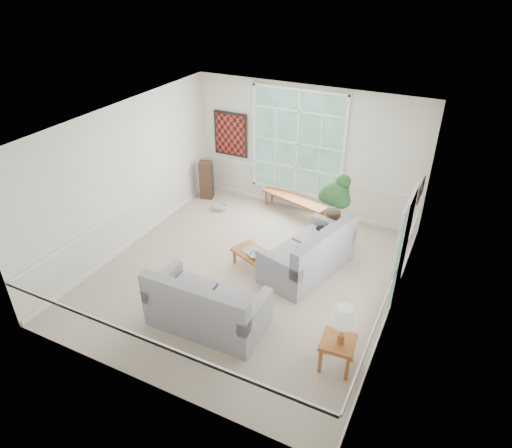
{
  "coord_description": "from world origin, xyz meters",
  "views": [
    {
      "loc": [
        3.34,
        -6.37,
        5.4
      ],
      "look_at": [
        0.1,
        0.2,
        1.05
      ],
      "focal_mm": 32.0,
      "sensor_mm": 36.0,
      "label": 1
    }
  ],
  "objects": [
    {
      "name": "floor_speaker",
      "position": [
        -2.4,
        2.44,
        0.5
      ],
      "size": [
        0.36,
        0.31,
        0.99
      ],
      "primitive_type": "cube",
      "rotation": [
        0.0,
        0.0,
        0.26
      ],
      "color": "#422C1D",
      "rests_on": "floor"
    },
    {
      "name": "houseplant",
      "position": [
        1.11,
        1.78,
        1.06
      ],
      "size": [
        0.88,
        0.88,
        1.09
      ],
      "primitive_type": null,
      "rotation": [
        0.0,
        0.0,
        0.57
      ],
      "color": "#244D23",
      "rests_on": "end_table"
    },
    {
      "name": "wall_back",
      "position": [
        0.0,
        3.0,
        1.5
      ],
      "size": [
        5.5,
        0.02,
        3.0
      ],
      "primitive_type": "cube",
      "color": "silver",
      "rests_on": "ground"
    },
    {
      "name": "loveseat_front",
      "position": [
        0.06,
        -1.52,
        0.52
      ],
      "size": [
        1.92,
        1.01,
        1.03
      ],
      "primitive_type": "cube",
      "rotation": [
        0.0,
        0.0,
        0.01
      ],
      "color": "gray",
      "rests_on": "floor"
    },
    {
      "name": "entry_door",
      "position": [
        2.71,
        0.6,
        1.05
      ],
      "size": [
        0.08,
        0.9,
        2.1
      ],
      "primitive_type": "cube",
      "color": "white",
      "rests_on": "floor"
    },
    {
      "name": "pet_bed",
      "position": [
        -1.79,
        2.04,
        0.06
      ],
      "size": [
        0.46,
        0.46,
        0.11
      ],
      "primitive_type": "cylinder",
      "rotation": [
        0.0,
        0.0,
        -0.26
      ],
      "color": "gray",
      "rests_on": "floor"
    },
    {
      "name": "side_table",
      "position": [
        2.27,
        -1.47,
        0.26
      ],
      "size": [
        0.54,
        0.54,
        0.51
      ],
      "primitive_type": "cube",
      "rotation": [
        0.0,
        0.0,
        0.08
      ],
      "color": "brown",
      "rests_on": "floor"
    },
    {
      "name": "door_sidelight",
      "position": [
        2.71,
        -0.03,
        1.15
      ],
      "size": [
        0.08,
        0.26,
        1.9
      ],
      "primitive_type": "cube",
      "color": "white",
      "rests_on": "wall_right"
    },
    {
      "name": "loveseat_right",
      "position": [
        1.0,
        0.62,
        0.52
      ],
      "size": [
        1.46,
        2.1,
        1.03
      ],
      "primitive_type": "cube",
      "rotation": [
        0.0,
        0.0,
        -0.27
      ],
      "color": "gray",
      "rests_on": "floor"
    },
    {
      "name": "wall_right",
      "position": [
        2.75,
        0.0,
        1.5
      ],
      "size": [
        0.02,
        6.0,
        3.0
      ],
      "primitive_type": "cube",
      "color": "silver",
      "rests_on": "ground"
    },
    {
      "name": "wall_frame_far",
      "position": [
        2.71,
        2.15,
        1.55
      ],
      "size": [
        0.04,
        0.26,
        0.32
      ],
      "primitive_type": "cube",
      "color": "black",
      "rests_on": "wall_right"
    },
    {
      "name": "wall_front",
      "position": [
        0.0,
        -3.0,
        1.5
      ],
      "size": [
        5.5,
        0.02,
        3.0
      ],
      "primitive_type": "cube",
      "color": "silver",
      "rests_on": "ground"
    },
    {
      "name": "cat",
      "position": [
        1.07,
        1.3,
        0.6
      ],
      "size": [
        0.37,
        0.35,
        0.14
      ],
      "primitive_type": "ellipsoid",
      "rotation": [
        0.0,
        0.0,
        -0.7
      ],
      "color": "black",
      "rests_on": "loveseat_right"
    },
    {
      "name": "wall_art",
      "position": [
        -1.95,
        2.95,
        1.6
      ],
      "size": [
        0.9,
        0.06,
        1.1
      ],
      "primitive_type": "cube",
      "color": "maroon",
      "rests_on": "wall_back"
    },
    {
      "name": "wall_left",
      "position": [
        -2.75,
        0.0,
        1.5
      ],
      "size": [
        0.02,
        6.0,
        3.0
      ],
      "primitive_type": "cube",
      "color": "silver",
      "rests_on": "ground"
    },
    {
      "name": "end_table",
      "position": [
        1.17,
        1.75,
        0.26
      ],
      "size": [
        0.67,
        0.67,
        0.51
      ],
      "primitive_type": "cube",
      "rotation": [
        0.0,
        0.0,
        0.4
      ],
      "color": "brown",
      "rests_on": "floor"
    },
    {
      "name": "window_back",
      "position": [
        -0.2,
        2.96,
        1.65
      ],
      "size": [
        2.3,
        0.08,
        2.4
      ],
      "primitive_type": "cube",
      "color": "white",
      "rests_on": "wall_back"
    },
    {
      "name": "pewter_bowl",
      "position": [
        0.11,
        0.15,
        0.39
      ],
      "size": [
        0.47,
        0.47,
        0.08
      ],
      "primitive_type": "imported",
      "rotation": [
        0.0,
        0.0,
        -0.66
      ],
      "color": "#9D9DA2",
      "rests_on": "coffee_table"
    },
    {
      "name": "window_bench",
      "position": [
        -0.1,
        2.65,
        0.2
      ],
      "size": [
        1.77,
        0.82,
        0.41
      ],
      "primitive_type": "cube",
      "rotation": [
        0.0,
        0.0,
        -0.29
      ],
      "color": "brown",
      "rests_on": "floor"
    },
    {
      "name": "floor",
      "position": [
        0.0,
        0.0,
        -0.01
      ],
      "size": [
        5.5,
        6.0,
        0.01
      ],
      "primitive_type": "cube",
      "color": "#A99D8C",
      "rests_on": "ground"
    },
    {
      "name": "coffee_table",
      "position": [
        0.07,
        0.23,
        0.18
      ],
      "size": [
        1.07,
        0.84,
        0.35
      ],
      "primitive_type": "cube",
      "rotation": [
        0.0,
        0.0,
        -0.4
      ],
      "color": "brown",
      "rests_on": "floor"
    },
    {
      "name": "wall_frame_near",
      "position": [
        2.71,
        1.75,
        1.55
      ],
      "size": [
        0.04,
        0.26,
        0.32
      ],
      "primitive_type": "cube",
      "color": "black",
      "rests_on": "wall_right"
    },
    {
      "name": "ceiling",
      "position": [
        0.0,
        0.0,
        3.0
      ],
      "size": [
        5.5,
        6.0,
        0.02
      ],
      "primitive_type": "cube",
      "color": "white",
      "rests_on": "ground"
    },
    {
      "name": "table_lamp",
      "position": [
        2.3,
        -1.47,
        0.84
      ],
      "size": [
        0.44,
        0.44,
        0.66
      ],
      "primitive_type": null,
      "rotation": [
        0.0,
        0.0,
        0.16
      ],
      "color": "white",
      "rests_on": "side_table"
    }
  ]
}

